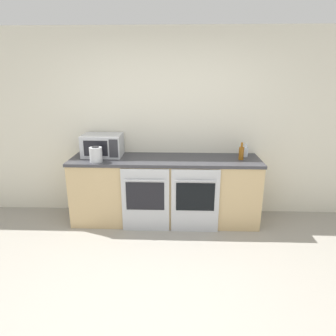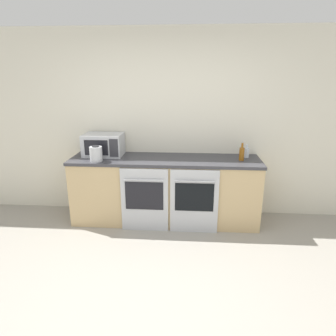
{
  "view_description": "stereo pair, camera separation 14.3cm",
  "coord_description": "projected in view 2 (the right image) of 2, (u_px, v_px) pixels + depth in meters",
  "views": [
    {
      "loc": [
        0.18,
        -2.14,
        1.98
      ],
      "look_at": [
        0.04,
        1.74,
        0.77
      ],
      "focal_mm": 32.0,
      "sensor_mm": 36.0,
      "label": 1
    },
    {
      "loc": [
        0.32,
        -2.13,
        1.98
      ],
      "look_at": [
        0.04,
        1.74,
        0.77
      ],
      "focal_mm": 32.0,
      "sensor_mm": 36.0,
      "label": 2
    }
  ],
  "objects": [
    {
      "name": "microwave",
      "position": [
        104.0,
        145.0,
        4.15
      ],
      "size": [
        0.53,
        0.38,
        0.3
      ],
      "color": "#B7BABF",
      "rests_on": "counter_back"
    },
    {
      "name": "oven_left",
      "position": [
        145.0,
        200.0,
        3.87
      ],
      "size": [
        0.61,
        0.06,
        0.86
      ],
      "color": "#B7BABF",
      "rests_on": "ground_plane"
    },
    {
      "name": "counter_back",
      "position": [
        165.0,
        190.0,
        4.17
      ],
      "size": [
        2.55,
        0.66,
        0.91
      ],
      "color": "tan",
      "rests_on": "ground_plane"
    },
    {
      "name": "ground_plane",
      "position": [
        149.0,
        309.0,
        2.64
      ],
      "size": [
        16.0,
        16.0,
        0.0
      ],
      "primitive_type": "plane",
      "color": "gray"
    },
    {
      "name": "kettle",
      "position": [
        96.0,
        154.0,
        3.87
      ],
      "size": [
        0.16,
        0.16,
        0.21
      ],
      "color": "#B7BABF",
      "rests_on": "counter_back"
    },
    {
      "name": "wall_back",
      "position": [
        167.0,
        125.0,
        4.24
      ],
      "size": [
        10.0,
        0.06,
        2.6
      ],
      "color": "silver",
      "rests_on": "ground_plane"
    },
    {
      "name": "bottle_clear",
      "position": [
        246.0,
        152.0,
        4.06
      ],
      "size": [
        0.07,
        0.07,
        0.18
      ],
      "color": "silver",
      "rests_on": "counter_back"
    },
    {
      "name": "bottle_amber",
      "position": [
        242.0,
        154.0,
        3.91
      ],
      "size": [
        0.07,
        0.07,
        0.23
      ],
      "color": "#8C5114",
      "rests_on": "counter_back"
    },
    {
      "name": "oven_right",
      "position": [
        194.0,
        201.0,
        3.83
      ],
      "size": [
        0.61,
        0.06,
        0.86
      ],
      "color": "#B7BABF",
      "rests_on": "ground_plane"
    }
  ]
}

